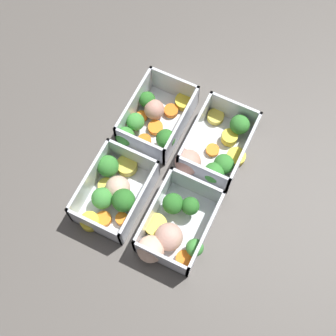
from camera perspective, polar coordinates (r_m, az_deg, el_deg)
The scene contains 5 objects.
ground_plane at distance 0.83m, azimuth -0.00°, elevation -0.55°, with size 4.00×4.00×0.00m, color #56514C.
container_near_left at distance 0.78m, azimuth 0.51°, elevation -7.46°, with size 0.16×0.12×0.06m.
container_near_right at distance 0.83m, azimuth 5.78°, elevation 2.21°, with size 0.16×0.12×0.06m.
container_far_left at distance 0.80m, azimuth -6.59°, elevation -2.80°, with size 0.16×0.10×0.06m.
container_far_right at distance 0.85m, azimuth -1.80°, elevation 5.95°, with size 0.15×0.10×0.06m.
Camera 1 is at (-0.28, -0.14, 0.78)m, focal length 50.00 mm.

